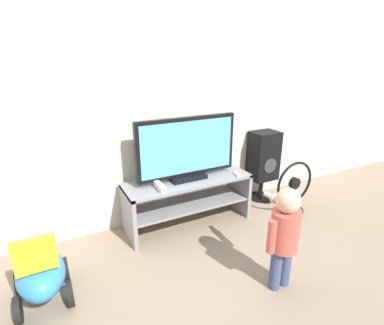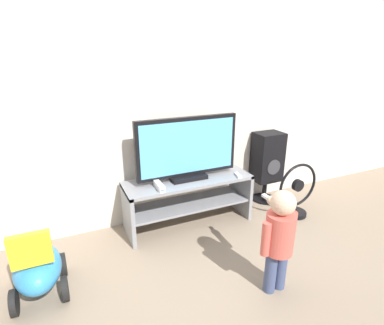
# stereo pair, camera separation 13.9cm
# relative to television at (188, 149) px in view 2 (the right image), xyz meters

# --- Properties ---
(ground_plane) EXTENTS (16.00, 16.00, 0.00)m
(ground_plane) POSITION_rel_television_xyz_m (0.00, -0.23, -0.79)
(ground_plane) COLOR gray
(wall_back) EXTENTS (10.00, 0.06, 2.60)m
(wall_back) POSITION_rel_television_xyz_m (0.00, 0.27, 0.51)
(wall_back) COLOR silver
(wall_back) RESTS_ON ground_plane
(tv_stand) EXTENTS (1.26, 0.42, 0.49)m
(tv_stand) POSITION_rel_television_xyz_m (0.00, -0.02, -0.46)
(tv_stand) COLOR gray
(tv_stand) RESTS_ON ground_plane
(television) EXTENTS (1.01, 0.20, 0.61)m
(television) POSITION_rel_television_xyz_m (0.00, 0.00, 0.00)
(television) COLOR black
(television) RESTS_ON tv_stand
(game_console) EXTENTS (0.05, 0.20, 0.05)m
(game_console) POSITION_rel_television_xyz_m (-0.33, -0.11, -0.27)
(game_console) COLOR white
(game_console) RESTS_ON tv_stand
(remote_primary) EXTENTS (0.06, 0.13, 0.03)m
(remote_primary) POSITION_rel_television_xyz_m (0.48, -0.16, -0.29)
(remote_primary) COLOR white
(remote_primary) RESTS_ON tv_stand
(child) EXTENTS (0.30, 0.45, 0.79)m
(child) POSITION_rel_television_xyz_m (0.20, -1.11, -0.32)
(child) COLOR #3F4C72
(child) RESTS_ON ground_plane
(speaker_tower) EXTENTS (0.31, 0.28, 0.82)m
(speaker_tower) POSITION_rel_television_xyz_m (1.03, 0.10, -0.27)
(speaker_tower) COLOR black
(speaker_tower) RESTS_ON ground_plane
(floor_fan) EXTENTS (0.48, 0.25, 0.59)m
(floor_fan) POSITION_rel_television_xyz_m (1.11, -0.33, -0.53)
(floor_fan) COLOR black
(floor_fan) RESTS_ON ground_plane
(ride_on_toy) EXTENTS (0.35, 0.51, 0.57)m
(ride_on_toy) POSITION_rel_television_xyz_m (-1.35, -0.46, -0.57)
(ride_on_toy) COLOR #338CD1
(ride_on_toy) RESTS_ON ground_plane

